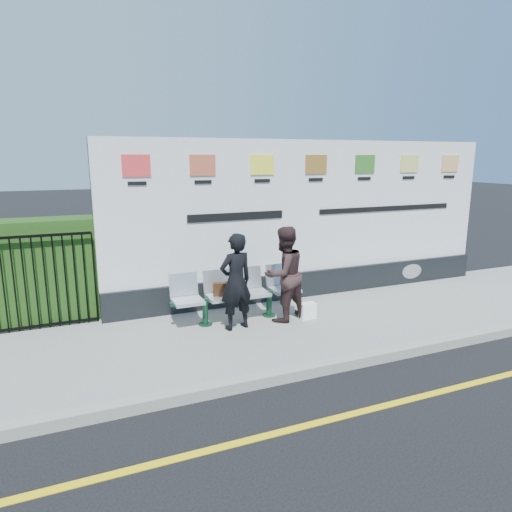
{
  "coord_description": "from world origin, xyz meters",
  "views": [
    {
      "loc": [
        -3.9,
        -3.81,
        2.8
      ],
      "look_at": [
        -1.14,
        2.78,
        1.25
      ],
      "focal_mm": 32.0,
      "sensor_mm": 36.0,
      "label": 1
    }
  ],
  "objects_px": {
    "woman_left": "(236,282)",
    "woman_right": "(284,274)",
    "billboard": "(312,230)",
    "bench": "(238,307)"
  },
  "relations": [
    {
      "from": "woman_left",
      "to": "woman_right",
      "type": "relative_size",
      "value": 0.97
    },
    {
      "from": "billboard",
      "to": "woman_left",
      "type": "distance_m",
      "value": 2.41
    },
    {
      "from": "woman_left",
      "to": "woman_right",
      "type": "height_order",
      "value": "woman_right"
    },
    {
      "from": "billboard",
      "to": "bench",
      "type": "height_order",
      "value": "billboard"
    },
    {
      "from": "woman_left",
      "to": "woman_right",
      "type": "xyz_separation_m",
      "value": [
        0.87,
        0.06,
        0.02
      ]
    },
    {
      "from": "bench",
      "to": "woman_left",
      "type": "xyz_separation_m",
      "value": [
        -0.16,
        -0.34,
        0.54
      ]
    },
    {
      "from": "bench",
      "to": "woman_left",
      "type": "height_order",
      "value": "woman_left"
    },
    {
      "from": "woman_right",
      "to": "woman_left",
      "type": "bearing_deg",
      "value": -11.79
    },
    {
      "from": "bench",
      "to": "woman_left",
      "type": "distance_m",
      "value": 0.66
    },
    {
      "from": "woman_left",
      "to": "woman_right",
      "type": "distance_m",
      "value": 0.88
    }
  ]
}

